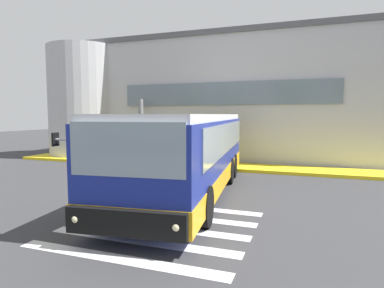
{
  "coord_description": "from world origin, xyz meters",
  "views": [
    {
      "loc": [
        5.27,
        -11.05,
        2.69
      ],
      "look_at": [
        0.89,
        1.28,
        1.5
      ],
      "focal_mm": 30.42,
      "sensor_mm": 36.0,
      "label": 1
    }
  ],
  "objects_px": {
    "passenger_near_column": "(145,144)",
    "passenger_by_doorway": "(166,145)",
    "entry_support_column": "(141,129)",
    "bus_main_foreground": "(189,154)",
    "safety_bollard_yellow": "(165,160)"
  },
  "relations": [
    {
      "from": "passenger_near_column",
      "to": "passenger_by_doorway",
      "type": "relative_size",
      "value": 1.0
    },
    {
      "from": "passenger_by_doorway",
      "to": "entry_support_column",
      "type": "bearing_deg",
      "value": 153.86
    },
    {
      "from": "bus_main_foreground",
      "to": "safety_bollard_yellow",
      "type": "xyz_separation_m",
      "value": [
        -2.86,
        4.34,
        -0.88
      ]
    },
    {
      "from": "passenger_by_doorway",
      "to": "safety_bollard_yellow",
      "type": "xyz_separation_m",
      "value": [
        0.28,
        -0.82,
        -0.63
      ]
    },
    {
      "from": "entry_support_column",
      "to": "safety_bollard_yellow",
      "type": "xyz_separation_m",
      "value": [
        2.28,
        -1.8,
        -1.41
      ]
    },
    {
      "from": "bus_main_foreground",
      "to": "passenger_near_column",
      "type": "xyz_separation_m",
      "value": [
        -4.36,
        5.14,
        -0.22
      ]
    },
    {
      "from": "passenger_by_doorway",
      "to": "safety_bollard_yellow",
      "type": "distance_m",
      "value": 1.07
    },
    {
      "from": "passenger_by_doorway",
      "to": "bus_main_foreground",
      "type": "bearing_deg",
      "value": -58.67
    },
    {
      "from": "passenger_near_column",
      "to": "safety_bollard_yellow",
      "type": "xyz_separation_m",
      "value": [
        1.5,
        -0.8,
        -0.66
      ]
    },
    {
      "from": "bus_main_foreground",
      "to": "passenger_by_doorway",
      "type": "xyz_separation_m",
      "value": [
        -3.14,
        5.16,
        -0.25
      ]
    },
    {
      "from": "safety_bollard_yellow",
      "to": "passenger_by_doorway",
      "type": "bearing_deg",
      "value": 109.09
    },
    {
      "from": "passenger_near_column",
      "to": "safety_bollard_yellow",
      "type": "distance_m",
      "value": 1.83
    },
    {
      "from": "bus_main_foreground",
      "to": "entry_support_column",
      "type": "bearing_deg",
      "value": 129.93
    },
    {
      "from": "entry_support_column",
      "to": "passenger_near_column",
      "type": "bearing_deg",
      "value": -52.19
    },
    {
      "from": "bus_main_foreground",
      "to": "passenger_near_column",
      "type": "height_order",
      "value": "bus_main_foreground"
    }
  ]
}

